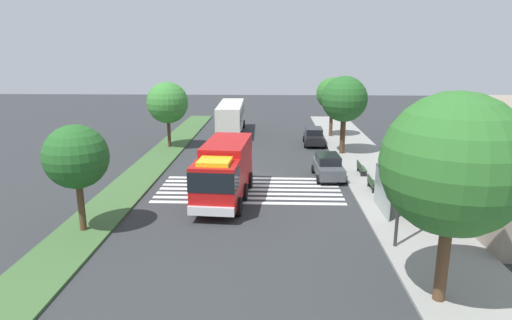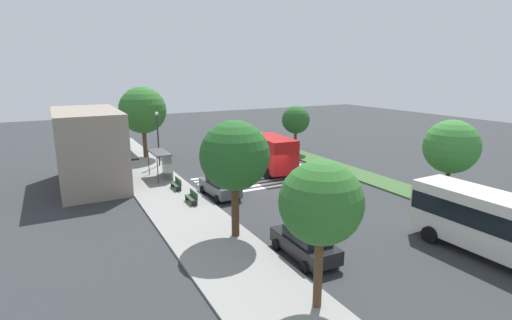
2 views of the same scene
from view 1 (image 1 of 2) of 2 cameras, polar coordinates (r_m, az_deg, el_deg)
ground_plane at (r=32.84m, az=-0.62°, el=-2.42°), size 120.00×120.00×0.00m
sidewalk at (r=33.72m, az=15.54°, el=-2.38°), size 60.00×4.91×0.14m
median_strip at (r=34.25m, az=-14.86°, el=-2.08°), size 60.00×3.00×0.14m
crosswalk at (r=30.32m, az=-0.85°, el=-3.85°), size 5.85×12.48×0.01m
fire_truck at (r=27.67m, az=-4.21°, el=-1.34°), size 8.57×3.35×3.62m
parked_car_west at (r=44.47m, az=7.52°, el=3.07°), size 4.39×2.13×1.69m
parked_car_mid at (r=33.20m, az=9.34°, el=-0.81°), size 4.35×2.19×1.76m
transit_bus at (r=49.71m, az=-3.29°, el=5.74°), size 10.39×3.04×3.44m
bus_stop_shelter at (r=26.68m, az=16.85°, el=-2.81°), size 3.50×1.40×2.46m
bench_near_shelter at (r=30.76m, az=14.86°, el=-2.93°), size 1.60×0.50×0.90m
bench_west_of_shelter at (r=34.43m, az=13.47°, el=-1.01°), size 1.60×0.50×0.90m
street_lamp at (r=21.63m, az=18.24°, el=-2.51°), size 0.36×0.36×5.58m
storefront_building at (r=27.59m, az=29.90°, el=-0.58°), size 10.25×5.92×6.56m
sidewalk_tree_far_west at (r=48.09m, az=9.86°, el=8.46°), size 3.40×3.40×6.30m
sidewalk_tree_west at (r=40.13m, az=11.40°, el=7.72°), size 4.06×4.06×6.96m
sidewalk_tree_east at (r=17.00m, az=24.30°, el=-0.57°), size 5.18×5.18×7.95m
median_tree_far_west at (r=42.92m, az=-11.41°, el=7.29°), size 3.92×3.92×6.24m
median_tree_west at (r=24.08m, az=-22.31°, el=0.35°), size 3.29×3.29×5.63m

